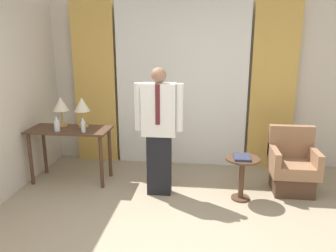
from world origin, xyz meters
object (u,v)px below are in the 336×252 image
(desk, at_px, (70,137))
(table_lamp_right, at_px, (82,106))
(side_table, at_px, (242,171))
(bottle_by_lamp, at_px, (57,125))
(book, at_px, (242,157))
(bottle_near_edge, at_px, (83,126))
(armchair, at_px, (292,168))
(table_lamp_left, at_px, (61,106))
(person, at_px, (159,128))

(desk, height_order, table_lamp_right, table_lamp_right)
(desk, distance_m, side_table, 2.41)
(bottle_by_lamp, bearing_deg, book, -4.74)
(bottle_by_lamp, bearing_deg, bottle_near_edge, -0.70)
(desk, relative_size, table_lamp_right, 2.69)
(desk, bearing_deg, armchair, 0.09)
(table_lamp_left, relative_size, book, 1.68)
(table_lamp_left, height_order, bottle_near_edge, table_lamp_left)
(side_table, bearing_deg, person, 177.42)
(book, bearing_deg, table_lamp_left, 169.29)
(bottle_near_edge, bearing_deg, desk, 151.24)
(table_lamp_right, bearing_deg, table_lamp_left, 180.00)
(table_lamp_left, height_order, book, table_lamp_left)
(desk, relative_size, bottle_by_lamp, 5.70)
(table_lamp_right, distance_m, bottle_by_lamp, 0.44)
(table_lamp_right, height_order, person, person)
(table_lamp_left, xyz_separation_m, person, (1.47, -0.40, -0.17))
(bottle_by_lamp, relative_size, side_table, 0.36)
(person, bearing_deg, table_lamp_left, 164.66)
(book, bearing_deg, person, 176.04)
(desk, distance_m, table_lamp_left, 0.47)
(desk, height_order, table_lamp_left, table_lamp_left)
(bottle_near_edge, relative_size, bottle_by_lamp, 0.98)
(bottle_by_lamp, height_order, person, person)
(table_lamp_right, xyz_separation_m, armchair, (2.91, -0.13, -0.74))
(person, bearing_deg, bottle_by_lamp, 174.69)
(table_lamp_left, distance_m, armchair, 3.31)
(bottle_by_lamp, bearing_deg, person, -5.31)
(table_lamp_right, xyz_separation_m, bottle_near_edge, (0.11, -0.28, -0.22))
(table_lamp_left, distance_m, book, 2.61)
(bottle_by_lamp, height_order, side_table, bottle_by_lamp)
(table_lamp_right, relative_size, side_table, 0.75)
(armchair, bearing_deg, table_lamp_right, 177.51)
(desk, relative_size, table_lamp_left, 2.69)
(desk, distance_m, table_lamp_right, 0.47)
(table_lamp_right, height_order, book, table_lamp_right)
(table_lamp_right, distance_m, side_table, 2.37)
(table_lamp_left, relative_size, person, 0.25)
(side_table, distance_m, book, 0.20)
(side_table, xyz_separation_m, book, (-0.01, -0.02, 0.20))
(table_lamp_right, relative_size, bottle_by_lamp, 2.12)
(person, bearing_deg, bottle_near_edge, 173.07)
(desk, height_order, person, person)
(bottle_near_edge, relative_size, person, 0.12)
(desk, distance_m, book, 2.39)
(desk, xyz_separation_m, side_table, (2.37, -0.32, -0.27))
(person, relative_size, book, 6.63)
(table_lamp_left, bearing_deg, armchair, -2.25)
(bottle_near_edge, bearing_deg, person, -6.93)
(table_lamp_right, bearing_deg, bottle_near_edge, -69.05)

